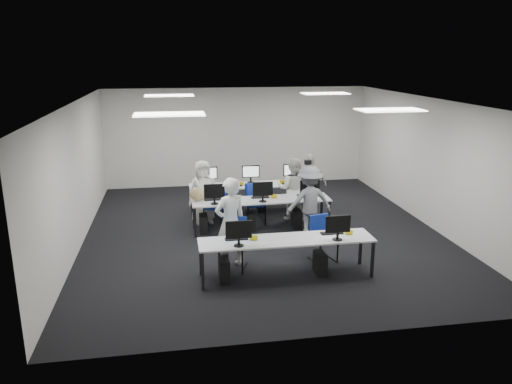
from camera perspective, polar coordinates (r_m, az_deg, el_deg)
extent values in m
plane|color=black|center=(11.57, 0.78, -4.60)|extent=(9.00, 9.00, 0.00)
plane|color=white|center=(10.91, 0.84, 10.37)|extent=(9.00, 9.00, 0.00)
cube|color=silver|center=(15.51, -2.19, 6.32)|extent=(8.00, 0.02, 3.00)
cube|color=silver|center=(6.95, 7.51, -5.53)|extent=(8.00, 0.02, 3.00)
cube|color=silver|center=(11.16, -19.85, 1.75)|extent=(0.02, 9.00, 3.00)
cube|color=silver|center=(12.48, 19.21, 3.20)|extent=(0.02, 9.00, 3.00)
cube|color=white|center=(8.74, -9.88, 8.76)|extent=(1.20, 0.60, 0.02)
cube|color=white|center=(9.60, 15.05, 9.05)|extent=(1.20, 0.60, 0.02)
cube|color=white|center=(12.73, -9.89, 10.82)|extent=(1.20, 0.60, 0.02)
cube|color=white|center=(13.33, 7.90, 11.10)|extent=(1.20, 0.60, 0.02)
cube|color=silver|center=(9.12, 3.51, -5.49)|extent=(3.20, 0.70, 0.03)
cube|color=black|center=(8.78, -6.11, -8.98)|extent=(0.05, 0.05, 0.70)
cube|color=black|center=(9.33, -6.35, -7.47)|extent=(0.05, 0.05, 0.70)
cube|color=black|center=(9.45, 13.17, -7.50)|extent=(0.05, 0.05, 0.70)
cube|color=black|center=(9.96, 11.85, -6.20)|extent=(0.05, 0.05, 0.70)
cube|color=silver|center=(11.53, 0.62, -0.92)|extent=(3.20, 0.70, 0.03)
cube|color=black|center=(11.20, -6.96, -3.51)|extent=(0.05, 0.05, 0.70)
cube|color=black|center=(11.77, -7.11, -2.57)|extent=(0.05, 0.05, 0.70)
cube|color=black|center=(11.73, 8.35, -2.67)|extent=(0.05, 0.05, 0.70)
cube|color=black|center=(12.27, 7.51, -1.82)|extent=(0.05, 0.05, 0.70)
cube|color=silver|center=(12.86, -0.48, 0.82)|extent=(3.20, 0.70, 0.03)
cube|color=black|center=(12.53, -7.28, -1.44)|extent=(0.05, 0.05, 0.70)
cube|color=black|center=(13.11, -7.39, -0.69)|extent=(0.05, 0.05, 0.70)
cube|color=black|center=(13.01, 6.49, -0.78)|extent=(0.05, 0.05, 0.70)
cube|color=black|center=(13.56, 5.80, -0.08)|extent=(0.05, 0.05, 0.70)
cube|color=#0E5BB7|center=(8.69, -2.00, -4.33)|extent=(0.46, 0.04, 0.32)
cube|color=black|center=(9.09, -2.25, -5.36)|extent=(0.42, 0.14, 0.02)
ellipsoid|color=black|center=(9.13, -0.37, -5.21)|extent=(0.07, 0.10, 0.04)
cube|color=black|center=(9.14, -3.67, -8.87)|extent=(0.18, 0.40, 0.42)
cube|color=white|center=(9.09, 9.35, -3.63)|extent=(0.46, 0.04, 0.32)
cube|color=black|center=(9.47, 8.65, -4.66)|extent=(0.42, 0.14, 0.02)
ellipsoid|color=black|center=(9.56, 10.37, -4.49)|extent=(0.07, 0.10, 0.04)
cube|color=black|center=(9.47, 7.33, -8.07)|extent=(0.18, 0.40, 0.42)
cube|color=white|center=(11.14, -4.79, 0.11)|extent=(0.46, 0.04, 0.32)
cube|color=black|center=(11.52, -4.90, -0.86)|extent=(0.42, 0.14, 0.02)
ellipsoid|color=black|center=(11.55, -3.42, -0.75)|extent=(0.07, 0.10, 0.04)
cube|color=black|center=(11.54, -6.02, -3.64)|extent=(0.18, 0.40, 0.42)
cube|color=white|center=(11.28, 0.78, 0.36)|extent=(0.46, 0.04, 0.32)
cube|color=black|center=(11.66, 0.50, -0.61)|extent=(0.42, 0.14, 0.02)
ellipsoid|color=black|center=(11.71, 1.94, -0.50)|extent=(0.07, 0.10, 0.04)
cube|color=black|center=(11.65, -0.60, -3.36)|extent=(0.18, 0.40, 0.42)
cube|color=white|center=(11.52, 6.17, 0.59)|extent=(0.46, 0.04, 0.32)
cube|color=black|center=(11.89, 5.72, -0.36)|extent=(0.42, 0.14, 0.02)
ellipsoid|color=black|center=(11.97, 7.11, -0.26)|extent=(0.07, 0.10, 0.04)
cube|color=black|center=(11.86, 4.66, -3.07)|extent=(0.18, 0.40, 0.42)
cube|color=white|center=(12.84, -5.47, 2.17)|extent=(0.46, 0.04, 0.32)
cube|color=black|center=(12.60, -5.33, 0.56)|extent=(0.42, 0.14, 0.02)
ellipsoid|color=black|center=(12.58, -6.69, 0.54)|extent=(0.07, 0.10, 0.04)
cube|color=black|center=(12.90, -4.21, -1.51)|extent=(0.18, 0.40, 0.42)
cube|color=white|center=(12.96, -0.61, 2.37)|extent=(0.46, 0.04, 0.32)
cube|color=black|center=(12.72, -0.38, 0.78)|extent=(0.42, 0.14, 0.02)
ellipsoid|color=black|center=(12.68, -1.72, 0.75)|extent=(0.07, 0.10, 0.04)
cube|color=black|center=(13.04, 0.61, -1.28)|extent=(0.18, 0.40, 0.42)
cube|color=white|center=(13.17, 4.13, 2.54)|extent=(0.46, 0.04, 0.32)
cube|color=black|center=(12.94, 4.43, 0.98)|extent=(0.42, 0.14, 0.02)
ellipsoid|color=black|center=(12.87, 3.14, 0.96)|extent=(0.07, 0.10, 0.04)
cube|color=black|center=(13.27, 5.29, -1.05)|extent=(0.18, 0.40, 0.42)
cube|color=navy|center=(9.51, -2.65, -5.95)|extent=(0.60, 0.58, 0.07)
cube|color=navy|center=(9.61, -2.43, -3.91)|extent=(0.45, 0.19, 0.39)
cube|color=navy|center=(9.96, 7.71, -5.30)|extent=(0.53, 0.52, 0.06)
cube|color=navy|center=(10.04, 7.16, -3.55)|extent=(0.42, 0.15, 0.36)
cube|color=navy|center=(11.89, -4.71, -1.65)|extent=(0.59, 0.58, 0.06)
cube|color=navy|center=(12.00, -4.45, -0.13)|extent=(0.43, 0.21, 0.38)
cube|color=navy|center=(12.05, -0.09, -1.35)|extent=(0.46, 0.44, 0.06)
cube|color=navy|center=(12.17, -0.24, 0.16)|extent=(0.44, 0.06, 0.38)
cube|color=navy|center=(12.47, 5.60, -1.08)|extent=(0.48, 0.47, 0.06)
cube|color=navy|center=(12.58, 5.57, 0.23)|extent=(0.40, 0.12, 0.34)
cube|color=navy|center=(12.21, -4.63, -1.11)|extent=(0.50, 0.48, 0.06)
cube|color=navy|center=(11.93, -4.62, -0.12)|extent=(0.45, 0.08, 0.39)
cube|color=navy|center=(12.32, -0.30, -0.90)|extent=(0.52, 0.50, 0.06)
cube|color=navy|center=(12.05, -0.02, 0.09)|extent=(0.45, 0.10, 0.39)
cube|color=navy|center=(12.56, 4.73, -0.99)|extent=(0.47, 0.46, 0.05)
cube|color=navy|center=(12.34, 5.12, -0.16)|extent=(0.39, 0.12, 0.33)
ellipsoid|color=tan|center=(11.46, -6.66, -0.27)|extent=(0.37, 0.24, 0.30)
imported|color=beige|center=(9.47, -2.95, -3.55)|extent=(0.76, 0.64, 1.78)
imported|color=beige|center=(12.25, 4.22, 0.33)|extent=(0.92, 0.82, 1.56)
imported|color=beige|center=(12.05, -6.07, -0.01)|extent=(0.83, 0.62, 1.54)
imported|color=beige|center=(12.67, 6.03, 0.86)|extent=(0.95, 0.43, 1.58)
imported|color=slate|center=(11.16, 6.13, -1.09)|extent=(1.08, 0.67, 1.61)
cube|color=black|center=(11.11, 5.94, 3.41)|extent=(0.15, 0.19, 0.10)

